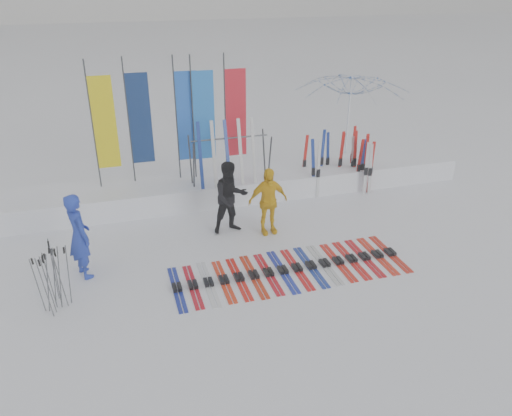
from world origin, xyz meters
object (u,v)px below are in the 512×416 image
object	(u,v)px
person_blue	(79,236)
person_yellow	(268,201)
ski_rack	(230,153)
tent_canopy	(349,122)
ski_row	(290,269)
person_black	(231,198)

from	to	relation	value
person_blue	person_yellow	distance (m)	4.20
person_blue	ski_rack	size ratio (longest dim) A/B	0.88
person_yellow	tent_canopy	world-z (taller)	tent_canopy
ski_row	ski_rack	size ratio (longest dim) A/B	2.38
person_yellow	ski_rack	size ratio (longest dim) A/B	0.79
person_blue	tent_canopy	world-z (taller)	tent_canopy
ski_rack	person_blue	bearing A→B (deg)	-145.08
person_black	person_yellow	world-z (taller)	person_black
ski_row	person_black	bearing A→B (deg)	109.60
person_yellow	ski_row	distance (m)	1.92
person_black	tent_canopy	distance (m)	5.45
person_black	tent_canopy	bearing A→B (deg)	26.44
tent_canopy	ski_row	size ratio (longest dim) A/B	0.69
tent_canopy	ski_rack	xyz separation A→B (m)	(-4.08, -1.39, -0.12)
person_blue	person_black	size ratio (longest dim) A/B	1.03
person_black	person_yellow	xyz separation A→B (m)	(0.81, -0.31, -0.06)
ski_rack	person_black	bearing A→B (deg)	-104.12
person_blue	tent_canopy	size ratio (longest dim) A/B	0.54
person_blue	person_black	world-z (taller)	person_blue
tent_canopy	person_blue	bearing A→B (deg)	-152.89
person_black	ski_row	world-z (taller)	person_black
person_yellow	ski_rack	distance (m)	2.06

